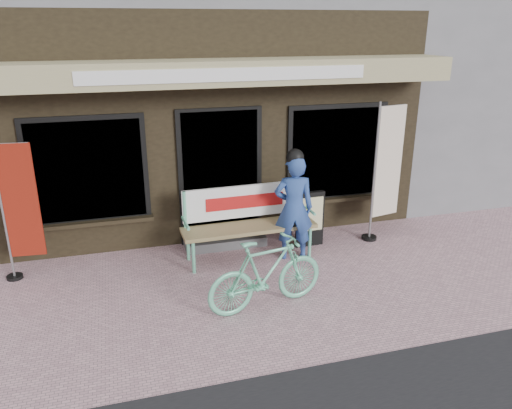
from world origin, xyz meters
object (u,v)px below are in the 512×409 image
object	(u,v)px
bicycle	(266,273)
menu_stand	(310,219)
person	(294,206)
nobori_red	(18,209)
bench	(247,217)
nobori_cream	(386,170)

from	to	relation	value
bicycle	menu_stand	size ratio (longest dim) A/B	1.72
person	nobori_red	bearing A→B (deg)	-173.13
bench	menu_stand	world-z (taller)	bench
menu_stand	nobori_cream	bearing A→B (deg)	-1.72
nobori_cream	menu_stand	xyz separation A→B (m)	(-1.29, -0.01, -0.71)
person	menu_stand	xyz separation A→B (m)	(0.41, 0.34, -0.37)
bench	nobori_red	xyz separation A→B (m)	(-3.17, 0.15, 0.39)
bench	nobori_cream	world-z (taller)	nobori_cream
bench	nobori_cream	size ratio (longest dim) A/B	0.89
person	bicycle	distance (m)	1.55
person	bench	bearing A→B (deg)	171.53
nobori_red	nobori_cream	bearing A→B (deg)	4.55
bicycle	nobori_cream	world-z (taller)	nobori_cream
bicycle	nobori_cream	size ratio (longest dim) A/B	0.69
bench	nobori_red	bearing A→B (deg)	175.65
bicycle	nobori_red	xyz separation A→B (m)	(-3.01, 1.67, 0.57)
nobori_cream	menu_stand	distance (m)	1.47
nobori_cream	nobori_red	bearing A→B (deg)	167.48
nobori_red	menu_stand	bearing A→B (deg)	4.28
bench	person	distance (m)	0.73
nobori_red	nobori_cream	size ratio (longest dim) A/B	0.88
bench	nobori_cream	xyz separation A→B (m)	(2.35, 0.09, 0.53)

